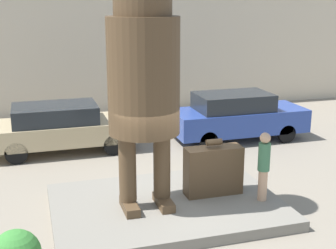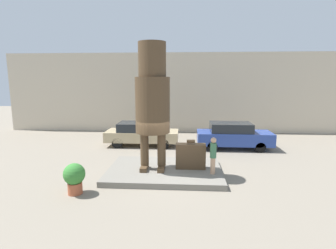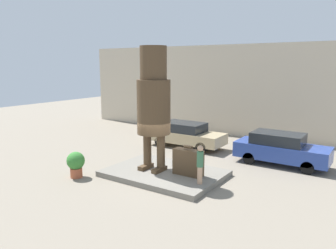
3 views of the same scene
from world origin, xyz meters
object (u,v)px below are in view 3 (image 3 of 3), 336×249
object	(u,v)px
planter_pot	(76,163)
parked_car_blue	(281,148)
statue_figure	(154,99)
parked_car_tan	(186,134)
giant_suitcase	(188,162)
tourist	(200,163)

from	to	relation	value
planter_pot	parked_car_blue	bearing A→B (deg)	44.87
statue_figure	parked_car_blue	bearing A→B (deg)	47.29
parked_car_tan	statue_figure	bearing A→B (deg)	-74.82
statue_figure	giant_suitcase	world-z (taller)	statue_figure
statue_figure	tourist	bearing A→B (deg)	-9.80
tourist	planter_pot	xyz separation A→B (m)	(-5.39, -1.85, -0.46)
parked_car_tan	planter_pot	xyz separation A→B (m)	(-1.28, -7.60, -0.14)
giant_suitcase	tourist	xyz separation A→B (m)	(0.95, -0.68, 0.30)
statue_figure	parked_car_tan	world-z (taller)	statue_figure
statue_figure	parked_car_blue	world-z (taller)	statue_figure
planter_pot	tourist	bearing A→B (deg)	18.96
parked_car_tan	parked_car_blue	bearing A→B (deg)	-4.23
statue_figure	parked_car_tan	bearing A→B (deg)	105.18
giant_suitcase	parked_car_blue	xyz separation A→B (m)	(2.76, 4.63, 0.03)
giant_suitcase	parked_car_blue	bearing A→B (deg)	59.22
giant_suitcase	parked_car_blue	world-z (taller)	parked_car_blue
planter_pot	giant_suitcase	bearing A→B (deg)	29.69
giant_suitcase	tourist	distance (m)	1.21
statue_figure	planter_pot	size ratio (longest dim) A/B	4.73
giant_suitcase	tourist	size ratio (longest dim) A/B	0.84
statue_figure	parked_car_blue	xyz separation A→B (m)	(4.48, 4.85, -2.69)
tourist	planter_pot	world-z (taller)	tourist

